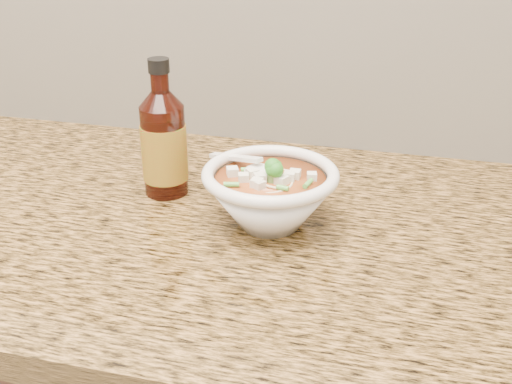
# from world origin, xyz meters

# --- Properties ---
(counter_slab) EXTENTS (4.00, 0.68, 0.04)m
(counter_slab) POSITION_xyz_m (0.00, 1.68, 0.88)
(counter_slab) COLOR #A0703A
(counter_slab) RESTS_ON cabinet
(soup_bowl) EXTENTS (0.20, 0.19, 0.10)m
(soup_bowl) POSITION_xyz_m (0.21, 1.67, 0.94)
(soup_bowl) COLOR white
(soup_bowl) RESTS_ON counter_slab
(hot_sauce_bottle) EXTENTS (0.09, 0.09, 0.21)m
(hot_sauce_bottle) POSITION_xyz_m (0.03, 1.73, 0.98)
(hot_sauce_bottle) COLOR #3A0F08
(hot_sauce_bottle) RESTS_ON counter_slab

